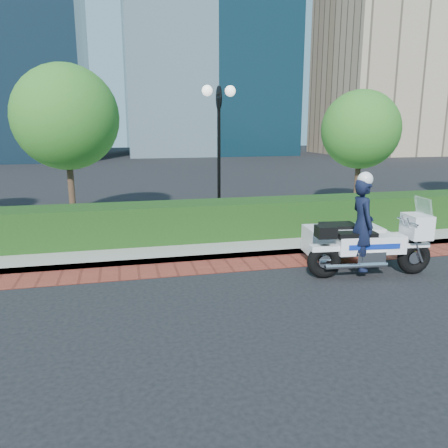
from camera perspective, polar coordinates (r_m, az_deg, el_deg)
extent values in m
plane|color=black|center=(8.78, 0.40, -8.60)|extent=(120.00, 120.00, 0.00)
cube|color=maroon|center=(10.16, -1.60, -5.56)|extent=(60.00, 1.00, 0.01)
cube|color=gray|center=(14.42, -5.22, 0.19)|extent=(60.00, 8.00, 0.15)
cube|color=black|center=(11.98, -3.65, 0.45)|extent=(18.00, 1.20, 1.00)
cylinder|color=black|center=(13.78, -0.65, 0.61)|extent=(0.30, 0.30, 0.30)
cylinder|color=black|center=(13.51, -0.66, 8.30)|extent=(0.10, 0.10, 3.70)
cylinder|color=black|center=(13.49, -0.69, 16.16)|extent=(0.04, 0.70, 0.70)
sphere|color=white|center=(13.44, -2.21, 17.02)|extent=(0.32, 0.32, 0.32)
sphere|color=white|center=(13.59, 0.82, 16.98)|extent=(0.32, 0.32, 0.32)
cylinder|color=#332319|center=(14.66, -19.30, 4.34)|extent=(0.20, 0.20, 2.17)
sphere|color=#19641D|center=(14.53, -19.95, 12.96)|extent=(3.20, 3.20, 3.20)
cylinder|color=#332319|center=(16.86, 16.97, 5.09)|extent=(0.20, 0.20, 1.92)
sphere|color=#19641D|center=(16.73, 17.41, 11.69)|extent=(2.80, 2.80, 2.80)
cube|color=gray|center=(55.89, 21.23, 23.08)|extent=(14.00, 12.00, 28.00)
torus|color=black|center=(9.56, 12.94, -4.75)|extent=(0.77, 0.30, 0.75)
torus|color=black|center=(10.44, 23.53, -4.02)|extent=(0.77, 0.30, 0.75)
cube|color=silver|center=(9.87, 18.61, -2.56)|extent=(1.50, 0.51, 0.39)
cube|color=silver|center=(9.92, 18.20, -4.09)|extent=(0.67, 0.51, 0.32)
cube|color=silver|center=(10.28, 23.88, -0.25)|extent=(0.51, 0.67, 0.51)
cube|color=silver|center=(10.26, 24.62, 1.93)|extent=(0.19, 0.58, 0.45)
cube|color=black|center=(9.67, 16.89, -1.36)|extent=(0.88, 0.42, 0.11)
cube|color=black|center=(9.39, 13.14, -0.98)|extent=(0.43, 0.40, 0.25)
cube|color=silver|center=(10.66, 15.21, -1.99)|extent=(1.83, 0.96, 0.62)
cube|color=black|center=(10.54, 14.75, -0.22)|extent=(0.85, 0.64, 0.09)
torus|color=black|center=(11.18, 13.52, -2.72)|extent=(0.58, 0.24, 0.57)
imported|color=black|center=(9.67, 17.58, -0.08)|extent=(0.54, 0.76, 1.96)
sphere|color=white|center=(9.52, 17.97, 5.55)|extent=(0.32, 0.32, 0.32)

